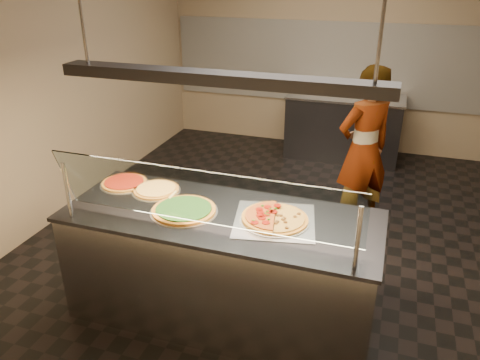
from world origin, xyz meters
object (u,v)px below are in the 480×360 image
(serving_counter, at_px, (222,266))
(pizza_spinach, at_px, (184,210))
(perforated_tray, at_px, (275,220))
(pizza_spatula, at_px, (175,198))
(pizza_cheese, at_px, (156,189))
(heat_lamp_housing, at_px, (218,78))
(sneeze_guard, at_px, (201,199))
(pizza_tomato, at_px, (125,182))
(half_pizza_sausage, at_px, (290,220))
(prep_table, at_px, (343,127))
(half_pizza_pepperoni, at_px, (260,214))
(worker, at_px, (364,150))

(serving_counter, distance_m, pizza_spinach, 0.56)
(perforated_tray, distance_m, pizza_spatula, 0.83)
(pizza_cheese, bearing_deg, heat_lamp_housing, -17.62)
(pizza_spinach, distance_m, heat_lamp_housing, 1.04)
(pizza_spinach, bearing_deg, perforated_tray, 6.66)
(serving_counter, height_order, pizza_spatula, pizza_spatula)
(sneeze_guard, height_order, pizza_tomato, sneeze_guard)
(serving_counter, relative_size, pizza_cheese, 5.97)
(sneeze_guard, relative_size, pizza_spatula, 9.18)
(pizza_spinach, xyz_separation_m, pizza_tomato, (-0.69, 0.29, -0.00))
(half_pizza_sausage, height_order, prep_table, half_pizza_sausage)
(half_pizza_pepperoni, relative_size, heat_lamp_housing, 0.22)
(sneeze_guard, xyz_separation_m, pizza_spinach, (-0.28, 0.29, -0.28))
(perforated_tray, height_order, prep_table, perforated_tray)
(pizza_spatula, bearing_deg, half_pizza_pepperoni, -4.00)
(pizza_spinach, bearing_deg, pizza_spatula, 137.26)
(half_pizza_pepperoni, relative_size, worker, 0.29)
(worker, bearing_deg, half_pizza_pepperoni, 29.56)
(pizza_tomato, bearing_deg, heat_lamp_housing, -14.00)
(half_pizza_pepperoni, xyz_separation_m, pizza_tomato, (-1.26, 0.21, -0.02))
(sneeze_guard, distance_m, pizza_spinach, 0.49)
(pizza_spinach, height_order, pizza_cheese, pizza_spinach)
(sneeze_guard, bearing_deg, pizza_tomato, 148.85)
(half_pizza_pepperoni, relative_size, half_pizza_sausage, 1.00)
(half_pizza_sausage, bearing_deg, pizza_spatula, 176.90)
(pizza_cheese, height_order, prep_table, pizza_cheese)
(pizza_tomato, bearing_deg, prep_table, 68.50)
(pizza_cheese, xyz_separation_m, worker, (1.54, 1.64, -0.06))
(serving_counter, height_order, half_pizza_pepperoni, half_pizza_pepperoni)
(half_pizza_pepperoni, height_order, pizza_spinach, half_pizza_pepperoni)
(half_pizza_sausage, bearing_deg, pizza_spinach, -174.41)
(serving_counter, distance_m, pizza_cheese, 0.83)
(pizza_spatula, bearing_deg, heat_lamp_housing, -10.74)
(half_pizza_pepperoni, distance_m, half_pizza_sausage, 0.23)
(pizza_spatula, bearing_deg, pizza_tomato, 163.61)
(perforated_tray, bearing_deg, pizza_spinach, -173.34)
(pizza_spatula, height_order, worker, worker)
(serving_counter, relative_size, heat_lamp_housing, 1.04)
(perforated_tray, relative_size, pizza_spatula, 2.91)
(worker, bearing_deg, perforated_tray, 32.89)
(half_pizza_pepperoni, relative_size, pizza_cheese, 1.29)
(heat_lamp_housing, bearing_deg, pizza_spinach, -169.57)
(half_pizza_sausage, xyz_separation_m, pizza_spinach, (-0.80, -0.08, -0.01))
(half_pizza_sausage, height_order, heat_lamp_housing, heat_lamp_housing)
(pizza_spinach, relative_size, pizza_spatula, 2.20)
(worker, bearing_deg, pizza_spatula, 11.19)
(pizza_cheese, relative_size, heat_lamp_housing, 0.17)
(heat_lamp_housing, bearing_deg, pizza_spatula, 169.26)
(half_pizza_sausage, distance_m, worker, 1.85)
(serving_counter, relative_size, pizza_tomato, 5.88)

